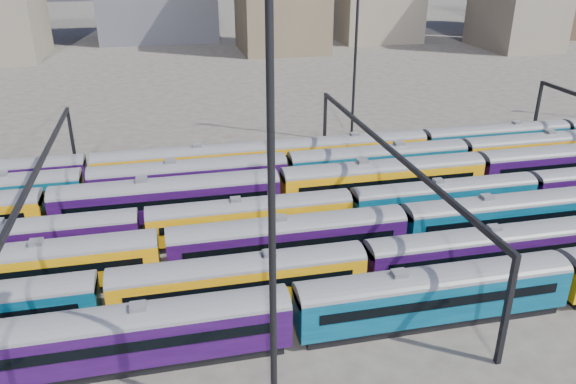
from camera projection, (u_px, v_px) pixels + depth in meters
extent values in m
plane|color=#3D3834|center=(280.00, 235.00, 51.86)|extent=(500.00, 500.00, 0.00)
cube|color=black|center=(137.00, 359.00, 35.80)|extent=(18.70, 2.43, 0.69)
cube|color=#1F0734|center=(134.00, 337.00, 35.09)|extent=(19.69, 2.85, 2.85)
cylinder|color=#4C4C51|center=(132.00, 318.00, 34.51)|extent=(19.69, 2.85, 2.85)
cube|color=black|center=(133.00, 347.00, 33.66)|extent=(17.33, 0.06, 0.74)
cube|color=black|center=(134.00, 318.00, 36.24)|extent=(17.33, 0.06, 0.74)
cube|color=slate|center=(130.00, 308.00, 34.20)|extent=(0.98, 0.89, 0.34)
cube|color=black|center=(431.00, 317.00, 39.90)|extent=(18.70, 2.43, 0.69)
cube|color=#05374F|center=(433.00, 296.00, 39.18)|extent=(19.69, 2.85, 2.85)
cylinder|color=#4C4C51|center=(435.00, 278.00, 38.61)|extent=(19.69, 2.85, 2.85)
cube|color=black|center=(443.00, 303.00, 37.75)|extent=(17.33, 0.06, 0.74)
cube|color=black|center=(425.00, 280.00, 40.34)|extent=(17.33, 0.06, 0.74)
cube|color=slate|center=(437.00, 269.00, 38.30)|extent=(0.98, 0.89, 0.34)
cube|color=black|center=(241.00, 300.00, 41.76)|extent=(17.73, 2.30, 0.65)
cube|color=#C58107|center=(240.00, 281.00, 41.08)|extent=(18.66, 2.71, 2.71)
cylinder|color=#4C4C51|center=(239.00, 265.00, 40.54)|extent=(18.66, 2.71, 2.71)
cube|color=black|center=(242.00, 288.00, 39.73)|extent=(16.42, 0.06, 0.70)
cube|color=black|center=(237.00, 268.00, 42.18)|extent=(16.42, 0.06, 0.70)
cube|color=slate|center=(239.00, 257.00, 40.25)|extent=(0.93, 0.84, 0.33)
cube|color=black|center=(475.00, 270.00, 45.65)|extent=(17.73, 2.30, 0.65)
cube|color=#1F0734|center=(478.00, 252.00, 44.97)|extent=(18.66, 2.71, 2.71)
cylinder|color=#4C4C51|center=(480.00, 237.00, 44.42)|extent=(18.66, 2.71, 2.71)
cube|color=black|center=(488.00, 257.00, 43.61)|extent=(16.42, 0.06, 0.70)
cube|color=black|center=(470.00, 240.00, 46.06)|extent=(16.42, 0.06, 0.70)
cube|color=slate|center=(481.00, 229.00, 44.13)|extent=(0.93, 0.84, 0.33)
cube|color=black|center=(30.00, 289.00, 43.07)|extent=(18.76, 2.43, 0.69)
cube|color=#C58107|center=(26.00, 269.00, 42.35)|extent=(19.74, 2.86, 2.86)
cylinder|color=#4C4C51|center=(22.00, 253.00, 41.77)|extent=(19.74, 2.86, 2.86)
cube|color=black|center=(21.00, 276.00, 40.92)|extent=(17.37, 0.06, 0.74)
cube|color=black|center=(29.00, 256.00, 43.51)|extent=(17.37, 0.06, 0.74)
cube|color=slate|center=(20.00, 244.00, 41.47)|extent=(0.99, 0.89, 0.35)
cube|color=black|center=(288.00, 259.00, 47.18)|extent=(18.76, 2.43, 0.69)
cube|color=#1F0734|center=(288.00, 241.00, 46.46)|extent=(19.74, 2.86, 2.86)
cylinder|color=#4C4C51|center=(288.00, 225.00, 45.88)|extent=(19.74, 2.86, 2.86)
cube|color=black|center=(292.00, 245.00, 45.02)|extent=(17.37, 0.06, 0.74)
cube|color=black|center=(284.00, 229.00, 47.61)|extent=(17.37, 0.06, 0.74)
cube|color=slate|center=(288.00, 217.00, 45.57)|extent=(0.99, 0.89, 0.35)
cube|color=black|center=(505.00, 234.00, 51.28)|extent=(18.76, 2.43, 0.69)
cube|color=#05374F|center=(508.00, 217.00, 50.56)|extent=(19.74, 2.86, 2.86)
cylinder|color=#4C4C51|center=(510.00, 202.00, 49.99)|extent=(19.74, 2.86, 2.86)
cube|color=black|center=(518.00, 220.00, 49.13)|extent=(17.37, 0.06, 0.74)
cube|color=black|center=(499.00, 207.00, 51.72)|extent=(17.37, 0.06, 0.74)
cube|color=slate|center=(512.00, 194.00, 49.68)|extent=(0.99, 0.89, 0.35)
cube|color=black|center=(30.00, 258.00, 47.35)|extent=(17.43, 2.26, 0.64)
cube|color=#1F0734|center=(26.00, 241.00, 46.69)|extent=(18.34, 2.66, 2.66)
cylinder|color=#4C4C51|center=(23.00, 227.00, 46.15)|extent=(18.34, 2.66, 2.66)
cube|color=black|center=(22.00, 246.00, 45.35)|extent=(16.14, 0.06, 0.69)
cube|color=black|center=(28.00, 230.00, 47.76)|extent=(16.14, 0.06, 0.69)
cube|color=slate|center=(21.00, 219.00, 45.86)|extent=(0.92, 0.83, 0.32)
cube|color=black|center=(251.00, 235.00, 51.18)|extent=(17.43, 2.26, 0.64)
cube|color=#C58107|center=(251.00, 219.00, 50.51)|extent=(18.34, 2.66, 2.66)
cylinder|color=#4C4C51|center=(250.00, 205.00, 49.97)|extent=(18.34, 2.66, 2.66)
cube|color=black|center=(253.00, 222.00, 49.18)|extent=(16.14, 0.06, 0.69)
cube|color=black|center=(248.00, 209.00, 51.59)|extent=(16.14, 0.06, 0.69)
cube|color=slate|center=(250.00, 198.00, 49.69)|extent=(0.92, 0.83, 0.32)
cube|color=black|center=(442.00, 215.00, 55.00)|extent=(17.43, 2.26, 0.64)
cube|color=#05374F|center=(444.00, 200.00, 54.33)|extent=(18.34, 2.66, 2.66)
cylinder|color=#4C4C51|center=(445.00, 187.00, 53.80)|extent=(18.34, 2.66, 2.66)
cube|color=black|center=(451.00, 202.00, 53.00)|extent=(16.14, 0.06, 0.69)
cube|color=black|center=(438.00, 191.00, 55.41)|extent=(16.14, 0.06, 0.69)
cube|color=slate|center=(446.00, 180.00, 53.51)|extent=(0.92, 0.83, 0.32)
cube|color=black|center=(170.00, 218.00, 54.18)|extent=(20.10, 2.61, 0.74)
cube|color=#1F0734|center=(168.00, 200.00, 53.41)|extent=(21.15, 3.07, 3.07)
cylinder|color=#4C4C51|center=(167.00, 186.00, 52.79)|extent=(21.15, 3.07, 3.07)
cube|color=black|center=(168.00, 204.00, 51.88)|extent=(18.61, 0.06, 0.79)
cube|color=black|center=(167.00, 191.00, 54.65)|extent=(18.61, 0.06, 0.79)
cube|color=slate|center=(166.00, 178.00, 52.46)|extent=(1.06, 0.95, 0.37)
cube|color=black|center=(382.00, 198.00, 58.57)|extent=(20.10, 2.61, 0.74)
cube|color=#C58107|center=(383.00, 181.00, 57.80)|extent=(21.15, 3.07, 3.07)
cylinder|color=#4C4C51|center=(384.00, 167.00, 57.18)|extent=(21.15, 3.07, 3.07)
cube|color=black|center=(389.00, 183.00, 56.27)|extent=(18.61, 0.06, 0.79)
cube|color=black|center=(378.00, 172.00, 59.04)|extent=(18.61, 0.06, 0.79)
cube|color=slate|center=(384.00, 160.00, 56.85)|extent=(1.06, 0.95, 0.37)
cube|color=black|center=(564.00, 180.00, 62.96)|extent=(20.10, 2.61, 0.74)
cube|color=#1F0734|center=(567.00, 164.00, 62.19)|extent=(21.15, 3.07, 3.07)
cylinder|color=#4C4C51|center=(570.00, 151.00, 61.57)|extent=(21.15, 3.07, 3.07)
cube|color=black|center=(559.00, 157.00, 63.43)|extent=(18.61, 0.06, 0.79)
cube|color=slate|center=(571.00, 144.00, 61.24)|extent=(1.06, 0.95, 0.37)
cube|color=black|center=(191.00, 196.00, 59.13)|extent=(19.14, 2.48, 0.71)
cube|color=#1F0734|center=(190.00, 180.00, 58.40)|extent=(20.14, 2.92, 2.92)
cylinder|color=#4C4C51|center=(189.00, 167.00, 57.81)|extent=(20.14, 2.92, 2.92)
cube|color=black|center=(191.00, 182.00, 56.93)|extent=(17.73, 0.06, 0.76)
cube|color=black|center=(189.00, 172.00, 59.58)|extent=(17.73, 0.06, 0.76)
cube|color=slate|center=(189.00, 160.00, 57.49)|extent=(1.01, 0.91, 0.35)
cube|color=black|center=(377.00, 179.00, 63.32)|extent=(19.14, 2.48, 0.71)
cube|color=#05374F|center=(378.00, 164.00, 62.58)|extent=(20.14, 2.92, 2.92)
cylinder|color=#4C4C51|center=(378.00, 152.00, 61.99)|extent=(20.14, 2.92, 2.92)
cube|color=black|center=(383.00, 166.00, 61.12)|extent=(17.73, 0.06, 0.76)
cube|color=black|center=(373.00, 157.00, 63.76)|extent=(17.73, 0.06, 0.76)
cube|color=slate|center=(379.00, 145.00, 61.68)|extent=(1.01, 0.91, 0.35)
cube|color=black|center=(539.00, 165.00, 67.50)|extent=(19.14, 2.48, 0.71)
cube|color=#C58107|center=(542.00, 150.00, 66.77)|extent=(20.14, 2.92, 2.92)
cylinder|color=#4C4C51|center=(544.00, 139.00, 66.18)|extent=(20.14, 2.92, 2.92)
cube|color=black|center=(550.00, 152.00, 65.31)|extent=(17.73, 0.06, 0.76)
cube|color=black|center=(535.00, 144.00, 67.95)|extent=(17.73, 0.06, 0.76)
cube|color=slate|center=(545.00, 132.00, 65.87)|extent=(1.01, 0.91, 0.35)
cube|color=black|center=(182.00, 179.00, 63.45)|extent=(18.03, 2.34, 0.66)
cube|color=#C58107|center=(181.00, 165.00, 62.76)|extent=(18.98, 2.75, 2.75)
cylinder|color=#4C4C51|center=(180.00, 153.00, 62.20)|extent=(18.98, 2.75, 2.75)
cube|color=black|center=(181.00, 166.00, 61.38)|extent=(16.70, 0.06, 0.71)
cube|color=black|center=(180.00, 158.00, 63.87)|extent=(16.70, 0.06, 0.71)
cube|color=slate|center=(179.00, 147.00, 61.91)|extent=(0.95, 0.85, 0.33)
cube|color=black|center=(347.00, 165.00, 67.40)|extent=(18.03, 2.34, 0.66)
cube|color=#C58107|center=(347.00, 152.00, 66.71)|extent=(18.98, 2.75, 2.75)
cylinder|color=#4C4C51|center=(348.00, 141.00, 66.15)|extent=(18.98, 2.75, 2.75)
cube|color=black|center=(351.00, 153.00, 65.33)|extent=(16.70, 0.06, 0.71)
cube|color=black|center=(344.00, 145.00, 67.82)|extent=(16.70, 0.06, 0.71)
cube|color=slate|center=(348.00, 135.00, 65.86)|extent=(0.95, 0.85, 0.33)
cube|color=black|center=(493.00, 153.00, 71.35)|extent=(18.03, 2.34, 0.66)
cube|color=#05374F|center=(495.00, 140.00, 70.66)|extent=(18.98, 2.75, 2.75)
cylinder|color=#4C4C51|center=(497.00, 130.00, 70.11)|extent=(18.98, 2.75, 2.75)
cube|color=black|center=(502.00, 141.00, 69.28)|extent=(16.70, 0.06, 0.71)
cube|color=black|center=(490.00, 134.00, 71.77)|extent=(16.70, 0.06, 0.71)
cube|color=slate|center=(498.00, 124.00, 69.81)|extent=(0.95, 0.85, 0.33)
cube|color=black|center=(73.00, 142.00, 64.05)|extent=(0.35, 0.35, 8.00)
cube|color=black|center=(34.00, 175.00, 44.67)|extent=(0.30, 40.00, 0.45)
cube|color=black|center=(507.00, 311.00, 34.41)|extent=(0.35, 0.35, 8.00)
cube|color=black|center=(325.00, 125.00, 70.10)|extent=(0.35, 0.35, 8.00)
cube|color=black|center=(388.00, 147.00, 50.72)|extent=(0.30, 40.00, 0.45)
cube|color=black|center=(537.00, 110.00, 76.16)|extent=(0.35, 0.35, 8.00)
cylinder|color=black|center=(272.00, 227.00, 26.17)|extent=(0.36, 0.36, 25.00)
cylinder|color=black|center=(356.00, 49.00, 71.25)|extent=(0.36, 0.36, 25.00)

